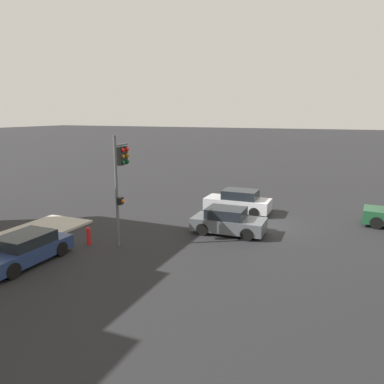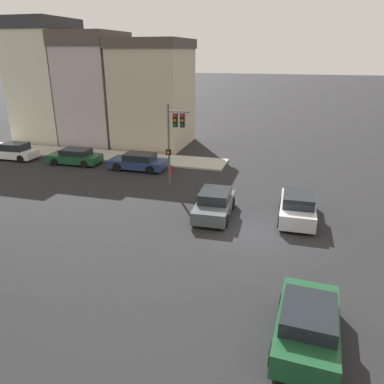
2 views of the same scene
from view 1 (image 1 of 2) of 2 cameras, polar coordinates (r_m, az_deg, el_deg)
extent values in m
plane|color=black|center=(22.95, 11.19, -4.88)|extent=(300.00, 300.00, 0.00)
cylinder|color=#515456|center=(18.59, -11.41, -0.05)|extent=(0.14, 0.14, 5.52)
cylinder|color=#515456|center=(18.90, -10.74, 7.11)|extent=(0.30, 1.41, 0.10)
cube|color=black|center=(18.74, -10.98, 5.37)|extent=(0.34, 0.34, 0.90)
sphere|color=red|center=(18.62, -10.49, 6.28)|extent=(0.20, 0.20, 0.20)
sphere|color=#99660F|center=(18.66, -10.46, 5.36)|extent=(0.20, 0.20, 0.20)
sphere|color=#0F511E|center=(18.69, -10.42, 4.45)|extent=(0.20, 0.20, 0.20)
cube|color=black|center=(19.16, -10.37, 5.53)|extent=(0.34, 0.34, 0.90)
sphere|color=red|center=(19.05, -9.88, 6.42)|extent=(0.20, 0.20, 0.20)
sphere|color=#99660F|center=(19.08, -9.85, 5.52)|extent=(0.20, 0.20, 0.20)
sphere|color=#0F511E|center=(19.11, -9.82, 4.63)|extent=(0.20, 0.20, 0.20)
cube|color=black|center=(18.60, -10.86, -1.34)|extent=(0.27, 0.38, 0.35)
sphere|color=orange|center=(18.54, -10.47, -1.37)|extent=(0.18, 0.18, 0.18)
cylinder|color=black|center=(24.07, 26.30, -4.24)|extent=(0.73, 0.26, 0.71)
cylinder|color=black|center=(25.75, 26.36, -3.25)|extent=(0.73, 0.26, 0.71)
cube|color=#B7B7BC|center=(25.25, 6.96, -1.85)|extent=(4.33, 1.90, 0.79)
cube|color=black|center=(25.05, 7.38, -0.36)|extent=(2.26, 1.65, 0.58)
cylinder|color=black|center=(24.89, 3.45, -2.56)|extent=(0.67, 0.23, 0.67)
cylinder|color=black|center=(26.48, 4.68, -1.69)|extent=(0.67, 0.23, 0.67)
cylinder|color=black|center=(24.18, 9.44, -3.13)|extent=(0.67, 0.23, 0.67)
cylinder|color=black|center=(25.82, 10.32, -2.20)|extent=(0.67, 0.23, 0.67)
cube|color=#4C5156|center=(20.87, 5.61, -4.87)|extent=(4.04, 1.98, 0.69)
cube|color=black|center=(20.75, 5.22, -3.18)|extent=(2.13, 1.69, 0.55)
cylinder|color=black|center=(21.46, 9.41, -5.05)|extent=(0.69, 0.24, 0.68)
cylinder|color=black|center=(19.85, 8.37, -6.42)|extent=(0.69, 0.24, 0.68)
cylinder|color=black|center=(22.06, 3.12, -4.43)|extent=(0.69, 0.24, 0.68)
cylinder|color=black|center=(20.50, 1.60, -5.70)|extent=(0.69, 0.24, 0.68)
cube|color=navy|center=(18.35, -24.33, -8.40)|extent=(1.91, 4.39, 0.62)
cube|color=black|center=(18.29, -24.07, -6.61)|extent=(1.67, 2.29, 0.49)
cylinder|color=black|center=(16.95, -25.65, -10.77)|extent=(0.22, 0.68, 0.67)
cylinder|color=black|center=(18.68, -19.33, -8.18)|extent=(0.22, 0.68, 0.67)
cylinder|color=black|center=(19.89, -23.14, -7.25)|extent=(0.22, 0.68, 0.67)
cylinder|color=red|center=(19.78, -15.46, -6.69)|extent=(0.20, 0.20, 0.75)
sphere|color=red|center=(19.65, -15.53, -5.49)|extent=(0.22, 0.22, 0.22)
camera|label=2|loc=(26.56, 54.00, 11.75)|focal=35.00mm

